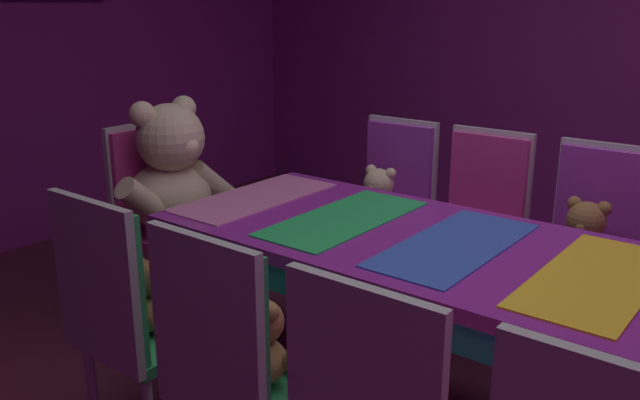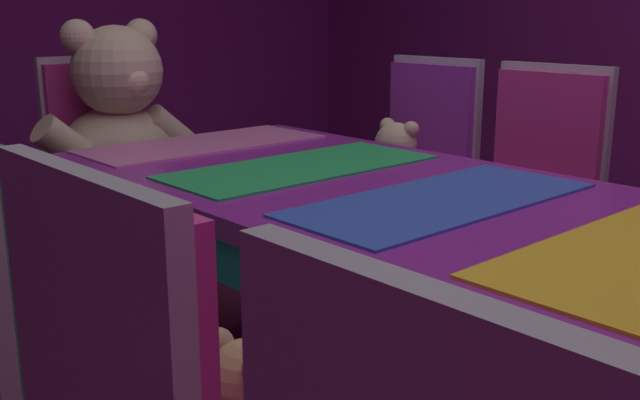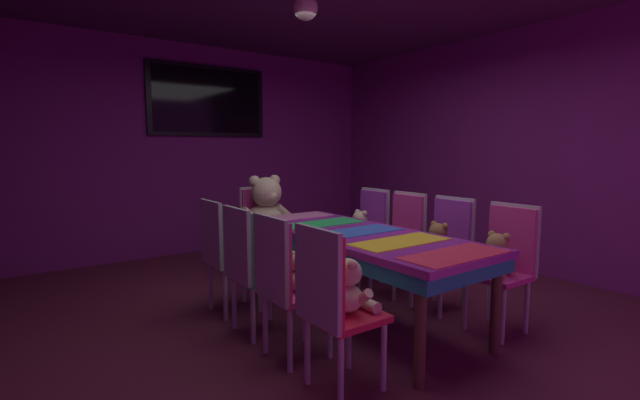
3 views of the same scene
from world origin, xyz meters
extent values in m
cube|color=purple|center=(0.00, 0.00, 0.71)|extent=(0.90, 2.27, 0.05)
cube|color=teal|center=(0.00, 0.00, 0.64)|extent=(0.88, 2.22, 0.10)
cylinder|color=#4C3826|center=(0.38, 1.02, 0.34)|extent=(0.07, 0.07, 0.69)
cylinder|color=#4C3826|center=(-0.38, 1.02, 0.34)|extent=(0.07, 0.07, 0.69)
cube|color=blue|center=(0.00, 0.00, 0.74)|extent=(0.77, 0.32, 0.01)
cube|color=green|center=(0.00, 0.48, 0.74)|extent=(0.77, 0.32, 0.01)
cube|color=pink|center=(0.00, 0.96, 0.74)|extent=(0.77, 0.32, 0.01)
cube|color=#CC338C|center=(-0.93, -0.25, 0.71)|extent=(0.05, 0.38, 0.50)
cube|color=#B2B2B7|center=(-0.95, -0.25, 0.71)|extent=(0.03, 0.41, 0.55)
sphere|color=tan|center=(-0.73, -0.25, 0.65)|extent=(0.13, 0.13, 0.13)
sphere|color=tan|center=(-0.69, -0.25, 0.64)|extent=(0.05, 0.05, 0.05)
sphere|color=tan|center=(-0.75, -0.20, 0.70)|extent=(0.05, 0.05, 0.05)
sphere|color=tan|center=(-0.75, -0.30, 0.70)|extent=(0.05, 0.05, 0.05)
cube|color=#268C4C|center=(-0.75, 0.25, 0.44)|extent=(0.40, 0.40, 0.04)
ellipsoid|color=olive|center=(-0.75, 0.25, 0.53)|extent=(0.17, 0.17, 0.14)
sphere|color=olive|center=(-0.73, 0.25, 0.66)|extent=(0.14, 0.14, 0.14)
sphere|color=#AE7747|center=(-0.69, 0.25, 0.65)|extent=(0.05, 0.05, 0.05)
sphere|color=olive|center=(-0.75, 0.30, 0.71)|extent=(0.05, 0.05, 0.05)
sphere|color=olive|center=(-0.75, 0.20, 0.71)|extent=(0.05, 0.05, 0.05)
cylinder|color=olive|center=(-0.71, 0.33, 0.55)|extent=(0.05, 0.12, 0.11)
cylinder|color=olive|center=(-0.71, 0.16, 0.55)|extent=(0.05, 0.12, 0.11)
cylinder|color=olive|center=(-0.64, 0.29, 0.49)|extent=(0.06, 0.13, 0.06)
cylinder|color=olive|center=(-0.64, 0.20, 0.49)|extent=(0.06, 0.13, 0.06)
cylinder|color=#B2B2B7|center=(-0.57, 0.93, 0.21)|extent=(0.04, 0.04, 0.42)
cylinder|color=#B2B2B7|center=(-0.57, 0.61, 0.21)|extent=(0.04, 0.04, 0.42)
sphere|color=#99663C|center=(-0.67, 0.77, 0.64)|extent=(0.05, 0.05, 0.05)
cylinder|color=brown|center=(-0.70, 0.69, 0.55)|extent=(0.05, 0.12, 0.11)
cylinder|color=brown|center=(-0.63, 0.82, 0.49)|extent=(0.06, 0.12, 0.06)
cylinder|color=brown|center=(-0.63, 0.73, 0.49)|extent=(0.06, 0.12, 0.06)
cylinder|color=#B2B2B7|center=(0.90, -0.08, 0.21)|extent=(0.04, 0.04, 0.42)
cylinder|color=#B2B2B7|center=(0.58, -0.08, 0.21)|extent=(0.04, 0.04, 0.42)
cylinder|color=olive|center=(0.70, -0.14, 0.56)|extent=(0.06, 0.14, 0.13)
cylinder|color=olive|center=(0.61, -0.18, 0.49)|extent=(0.07, 0.15, 0.07)
cube|color=#CC338C|center=(0.73, 0.29, 0.44)|extent=(0.40, 0.40, 0.04)
cube|color=#CC338C|center=(0.91, 0.29, 0.71)|extent=(0.05, 0.38, 0.50)
cube|color=#B2B2B7|center=(0.93, 0.29, 0.71)|extent=(0.03, 0.41, 0.55)
cylinder|color=#B2B2B7|center=(0.89, 0.45, 0.21)|extent=(0.04, 0.04, 0.42)
cylinder|color=#B2B2B7|center=(0.89, 0.13, 0.21)|extent=(0.04, 0.04, 0.42)
cylinder|color=#B2B2B7|center=(0.57, 0.45, 0.21)|extent=(0.04, 0.04, 0.42)
cylinder|color=#B2B2B7|center=(0.57, 0.13, 0.21)|extent=(0.04, 0.04, 0.42)
cube|color=purple|center=(0.72, 0.78, 0.44)|extent=(0.40, 0.40, 0.04)
cube|color=purple|center=(0.90, 0.78, 0.71)|extent=(0.05, 0.38, 0.50)
cube|color=#B2B2B7|center=(0.92, 0.78, 0.71)|extent=(0.03, 0.41, 0.55)
cylinder|color=#B2B2B7|center=(0.88, 0.94, 0.21)|extent=(0.04, 0.04, 0.42)
cylinder|color=#B2B2B7|center=(0.88, 0.62, 0.21)|extent=(0.04, 0.04, 0.42)
cylinder|color=#B2B2B7|center=(0.56, 0.94, 0.21)|extent=(0.04, 0.04, 0.42)
cylinder|color=#B2B2B7|center=(0.56, 0.62, 0.21)|extent=(0.04, 0.04, 0.42)
ellipsoid|color=beige|center=(0.72, 0.78, 0.54)|extent=(0.19, 0.19, 0.15)
sphere|color=beige|center=(0.71, 0.78, 0.68)|extent=(0.15, 0.15, 0.15)
sphere|color=#FDDCAD|center=(0.65, 0.78, 0.67)|extent=(0.06, 0.06, 0.06)
sphere|color=beige|center=(0.72, 0.73, 0.74)|extent=(0.06, 0.06, 0.06)
sphere|color=beige|center=(0.72, 0.84, 0.74)|extent=(0.06, 0.06, 0.06)
cylinder|color=beige|center=(0.68, 0.69, 0.56)|extent=(0.05, 0.14, 0.13)
cylinder|color=beige|center=(0.68, 0.88, 0.56)|extent=(0.05, 0.14, 0.13)
cylinder|color=beige|center=(0.60, 0.73, 0.49)|extent=(0.07, 0.14, 0.07)
cylinder|color=beige|center=(0.60, 0.83, 0.49)|extent=(0.07, 0.14, 0.07)
cube|color=#CC338C|center=(0.00, 1.55, 0.44)|extent=(0.40, 0.40, 0.04)
cube|color=#CC338C|center=(0.00, 1.73, 0.71)|extent=(0.38, 0.05, 0.50)
cube|color=#B2B2B7|center=(0.00, 1.76, 0.71)|extent=(0.41, 0.03, 0.55)
cylinder|color=#B2B2B7|center=(0.16, 1.71, 0.21)|extent=(0.04, 0.04, 0.42)
cylinder|color=#B2B2B7|center=(0.16, 1.39, 0.21)|extent=(0.04, 0.04, 0.42)
cylinder|color=#B2B2B7|center=(-0.16, 1.71, 0.21)|extent=(0.04, 0.04, 0.42)
cylinder|color=#B2B2B7|center=(-0.16, 1.39, 0.21)|extent=(0.04, 0.04, 0.42)
ellipsoid|color=beige|center=(0.00, 1.55, 0.64)|extent=(0.41, 0.41, 0.33)
sphere|color=beige|center=(0.00, 1.52, 0.94)|extent=(0.33, 0.33, 0.33)
sphere|color=#FDDCAD|center=(0.00, 1.41, 0.91)|extent=(0.12, 0.12, 0.12)
sphere|color=beige|center=(0.12, 1.55, 1.06)|extent=(0.12, 0.12, 0.12)
sphere|color=beige|center=(-0.12, 1.55, 1.06)|extent=(0.12, 0.12, 0.12)
cylinder|color=beige|center=(0.21, 1.47, 0.67)|extent=(0.29, 0.11, 0.27)
cylinder|color=beige|center=(-0.21, 1.47, 0.67)|extent=(0.29, 0.11, 0.27)
cylinder|color=beige|center=(0.11, 1.29, 0.53)|extent=(0.31, 0.14, 0.14)
cylinder|color=beige|center=(-0.11, 1.29, 0.53)|extent=(0.31, 0.14, 0.14)
camera|label=1|loc=(-2.02, -0.98, 1.56)|focal=37.35mm
camera|label=2|loc=(-1.27, -1.01, 1.15)|focal=41.52mm
camera|label=3|loc=(-2.30, -2.68, 1.42)|focal=24.64mm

